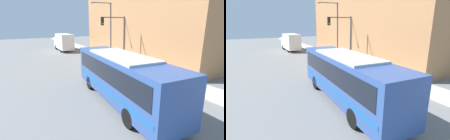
{
  "view_description": "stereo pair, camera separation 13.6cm",
  "coord_description": "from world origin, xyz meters",
  "views": [
    {
      "loc": [
        -7.01,
        -8.16,
        5.32
      ],
      "look_at": [
        0.03,
        4.3,
        1.44
      ],
      "focal_mm": 28.0,
      "sensor_mm": 36.0,
      "label": 1
    },
    {
      "loc": [
        -6.89,
        -8.23,
        5.32
      ],
      "look_at": [
        0.03,
        4.3,
        1.44
      ],
      "focal_mm": 28.0,
      "sensor_mm": 36.0,
      "label": 2
    }
  ],
  "objects": [
    {
      "name": "delivery_truck",
      "position": [
        1.58,
        26.28,
        1.76
      ],
      "size": [
        2.22,
        7.33,
        3.26
      ],
      "color": "silver",
      "rests_on": "ground_plane"
    },
    {
      "name": "ground_plane",
      "position": [
        0.0,
        0.0,
        0.0
      ],
      "size": [
        120.0,
        120.0,
        0.0
      ],
      "primitive_type": "plane",
      "color": "slate"
    },
    {
      "name": "traffic_light_pole",
      "position": [
        4.2,
        10.49,
        4.19
      ],
      "size": [
        3.28,
        0.35,
        5.92
      ],
      "color": "#47474C",
      "rests_on": "sidewalk"
    },
    {
      "name": "building_facade",
      "position": [
        10.09,
        13.69,
        5.87
      ],
      "size": [
        6.0,
        25.39,
        11.75
      ],
      "color": "#B27A4C",
      "rests_on": "ground_plane"
    },
    {
      "name": "sidewalk",
      "position": [
        5.8,
        20.0,
        0.08
      ],
      "size": [
        2.59,
        70.0,
        0.17
      ],
      "color": "#B7B2A8",
      "rests_on": "ground_plane"
    },
    {
      "name": "city_bus",
      "position": [
        -0.97,
        1.3,
        1.94
      ],
      "size": [
        3.2,
        10.73,
        3.34
      ],
      "rotation": [
        0.0,
        0.0,
        -0.06
      ],
      "color": "#2D4C8C",
      "rests_on": "ground_plane"
    },
    {
      "name": "street_lamp",
      "position": [
        4.94,
        14.08,
        4.84
      ],
      "size": [
        3.12,
        0.28,
        7.84
      ],
      "color": "#47474C",
      "rests_on": "sidewalk"
    },
    {
      "name": "pedestrian_near_corner",
      "position": [
        5.44,
        8.15,
        0.99
      ],
      "size": [
        0.34,
        0.34,
        1.62
      ],
      "color": "#23283D",
      "rests_on": "sidewalk"
    },
    {
      "name": "parking_meter",
      "position": [
        5.1,
        9.85,
        0.99
      ],
      "size": [
        0.14,
        0.14,
        1.2
      ],
      "color": "#47474C",
      "rests_on": "sidewalk"
    },
    {
      "name": "fire_hydrant",
      "position": [
        5.1,
        5.66,
        0.57
      ],
      "size": [
        0.27,
        0.37,
        0.81
      ],
      "color": "#999999",
      "rests_on": "sidewalk"
    }
  ]
}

